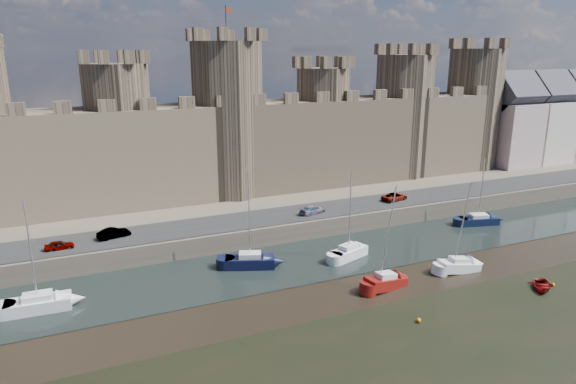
# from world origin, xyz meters

# --- Properties ---
(ground) EXTENTS (160.00, 160.00, 0.00)m
(ground) POSITION_xyz_m (0.00, 0.00, 0.00)
(ground) COLOR black
(ground) RESTS_ON ground
(water_channel) EXTENTS (160.00, 12.00, 0.08)m
(water_channel) POSITION_xyz_m (0.00, 24.00, 0.04)
(water_channel) COLOR black
(water_channel) RESTS_ON ground
(quay) EXTENTS (160.00, 60.00, 2.50)m
(quay) POSITION_xyz_m (0.00, 60.00, 1.25)
(quay) COLOR #4C443A
(quay) RESTS_ON ground
(road) EXTENTS (160.00, 7.00, 0.10)m
(road) POSITION_xyz_m (0.00, 34.00, 2.55)
(road) COLOR black
(road) RESTS_ON quay
(castle) EXTENTS (108.50, 11.00, 29.00)m
(castle) POSITION_xyz_m (-0.64, 48.00, 11.67)
(castle) COLOR #42382B
(castle) RESTS_ON quay
(townhouses) EXTENTS (35.50, 9.05, 18.13)m
(townhouses) POSITION_xyz_m (71.50, 46.00, 10.59)
(townhouses) COLOR #C3A7A9
(townhouses) RESTS_ON quay
(car_0) EXTENTS (3.18, 1.43, 1.06)m
(car_0) POSITION_xyz_m (-23.07, 32.76, 3.03)
(car_0) COLOR gray
(car_0) RESTS_ON quay
(car_1) EXTENTS (4.04, 2.27, 1.26)m
(car_1) POSITION_xyz_m (-17.06, 34.14, 3.13)
(car_1) COLOR gray
(car_1) RESTS_ON quay
(car_2) EXTENTS (4.26, 2.62, 1.15)m
(car_2) POSITION_xyz_m (8.97, 33.05, 3.08)
(car_2) COLOR gray
(car_2) RESTS_ON quay
(car_3) EXTENTS (4.58, 2.78, 1.19)m
(car_3) POSITION_xyz_m (23.06, 33.87, 3.09)
(car_3) COLOR gray
(car_3) RESTS_ON quay
(sailboat_0) EXTENTS (6.01, 2.56, 11.07)m
(sailboat_0) POSITION_xyz_m (-25.25, 23.31, 0.85)
(sailboat_0) COLOR silver
(sailboat_0) RESTS_ON ground
(sailboat_1) EXTENTS (6.05, 4.08, 11.30)m
(sailboat_1) POSITION_xyz_m (-3.16, 24.75, 0.87)
(sailboat_1) COLOR black
(sailboat_1) RESTS_ON ground
(sailboat_2) EXTENTS (5.36, 3.47, 10.79)m
(sailboat_2) POSITION_xyz_m (8.65, 22.60, 0.85)
(sailboat_2) COLOR white
(sailboat_2) RESTS_ON ground
(sailboat_3) EXTENTS (5.86, 3.47, 9.64)m
(sailboat_3) POSITION_xyz_m (32.00, 25.83, 0.76)
(sailboat_3) COLOR black
(sailboat_3) RESTS_ON ground
(sailboat_4) EXTENTS (5.03, 2.58, 11.21)m
(sailboat_4) POSITION_xyz_m (8.11, 14.02, 0.81)
(sailboat_4) COLOR maroon
(sailboat_4) RESTS_ON ground
(sailboat_5) EXTENTS (4.99, 2.31, 10.44)m
(sailboat_5) POSITION_xyz_m (18.21, 14.33, 0.75)
(sailboat_5) COLOR white
(sailboat_5) RESTS_ON ground
(dinghy_4) EXTENTS (4.21, 4.31, 0.73)m
(dinghy_4) POSITION_xyz_m (23.01, 7.17, 0.36)
(dinghy_4) COLOR maroon
(dinghy_4) RESTS_ON ground
(buoy_1) EXTENTS (0.45, 0.45, 0.45)m
(buoy_1) POSITION_xyz_m (6.91, 6.83, 0.23)
(buoy_1) COLOR orange
(buoy_1) RESTS_ON ground
(buoy_3) EXTENTS (0.41, 0.41, 0.41)m
(buoy_3) POSITION_xyz_m (24.68, 7.18, 0.21)
(buoy_3) COLOR orange
(buoy_3) RESTS_ON ground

